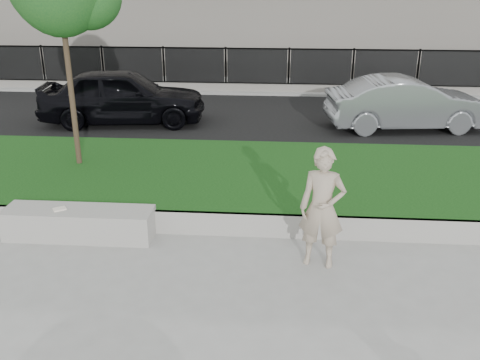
# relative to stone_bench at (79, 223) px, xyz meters

# --- Properties ---
(ground) EXTENTS (90.00, 90.00, 0.00)m
(ground) POSITION_rel_stone_bench_xyz_m (1.84, -0.80, -0.25)
(ground) COLOR gray
(ground) RESTS_ON ground
(grass_bank) EXTENTS (34.00, 4.00, 0.40)m
(grass_bank) POSITION_rel_stone_bench_xyz_m (1.84, 2.20, -0.05)
(grass_bank) COLOR black
(grass_bank) RESTS_ON ground
(grass_kerb) EXTENTS (34.00, 0.08, 0.40)m
(grass_kerb) POSITION_rel_stone_bench_xyz_m (1.84, 0.24, -0.05)
(grass_kerb) COLOR gray
(grass_kerb) RESTS_ON ground
(street) EXTENTS (34.00, 7.00, 0.04)m
(street) POSITION_rel_stone_bench_xyz_m (1.84, 7.70, -0.23)
(street) COLOR black
(street) RESTS_ON ground
(far_pavement) EXTENTS (34.00, 3.00, 0.12)m
(far_pavement) POSITION_rel_stone_bench_xyz_m (1.84, 12.20, -0.19)
(far_pavement) COLOR gray
(far_pavement) RESTS_ON ground
(iron_fence) EXTENTS (32.00, 0.30, 1.50)m
(iron_fence) POSITION_rel_stone_bench_xyz_m (1.84, 11.20, 0.30)
(iron_fence) COLOR slate
(iron_fence) RESTS_ON far_pavement
(stone_bench) EXTENTS (2.40, 0.60, 0.49)m
(stone_bench) POSITION_rel_stone_bench_xyz_m (0.00, 0.00, 0.00)
(stone_bench) COLOR gray
(stone_bench) RESTS_ON ground
(man) EXTENTS (0.72, 0.54, 1.79)m
(man) POSITION_rel_stone_bench_xyz_m (3.83, -0.55, 0.65)
(man) COLOR tan
(man) RESTS_ON ground
(book) EXTENTS (0.24, 0.23, 0.02)m
(book) POSITION_rel_stone_bench_xyz_m (-0.29, -0.03, 0.26)
(book) COLOR white
(book) RESTS_ON stone_bench
(car_dark) EXTENTS (4.71, 2.32, 1.54)m
(car_dark) POSITION_rel_stone_bench_xyz_m (-1.20, 6.85, 0.57)
(car_dark) COLOR black
(car_dark) RESTS_ON street
(car_silver) EXTENTS (4.40, 2.02, 1.40)m
(car_silver) POSITION_rel_stone_bench_xyz_m (6.57, 6.84, 0.49)
(car_silver) COLOR gray
(car_silver) RESTS_ON street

